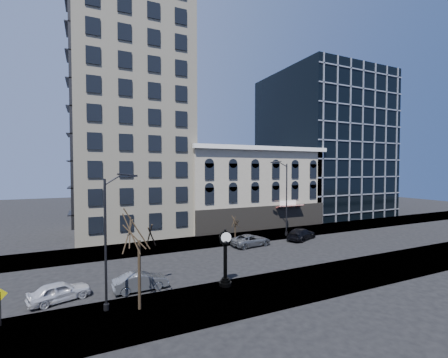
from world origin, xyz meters
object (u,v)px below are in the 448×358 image
car_near_a (60,291)px  warning_sign (0,300)px  street_lamp_near (115,205)px  car_near_b (141,281)px  street_clock (225,260)px

car_near_a → warning_sign: bearing=114.6°
street_lamp_near → warning_sign: bearing=160.4°
car_near_b → warning_sign: bearing=101.2°
street_lamp_near → car_near_b: 6.92m
street_clock → warning_sign: street_clock is taller
street_clock → car_near_a: size_ratio=1.12×
street_clock → street_lamp_near: (-8.00, -0.27, 4.73)m
street_clock → warning_sign: (-14.26, 0.00, -0.49)m
warning_sign → car_near_b: warning_sign is taller
street_clock → car_near_a: 11.84m
street_lamp_near → warning_sign: street_lamp_near is taller
street_clock → street_lamp_near: bearing=-166.5°
street_lamp_near → car_near_b: (1.95, 2.42, -6.18)m
street_clock → street_lamp_near: size_ratio=0.50×
warning_sign → car_near_b: (8.21, 2.15, -0.96)m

